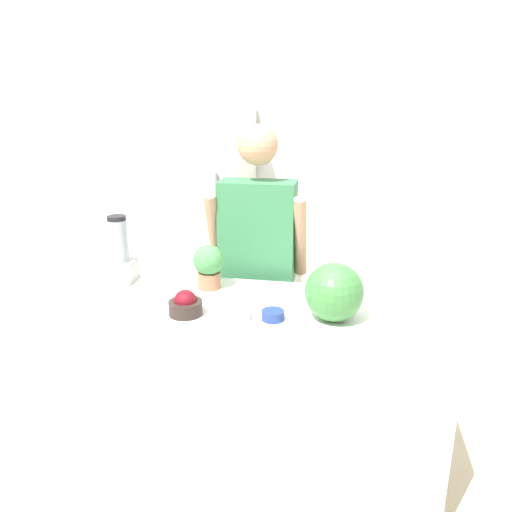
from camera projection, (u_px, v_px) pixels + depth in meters
wall_back at (294, 174)px, 3.90m from camera, size 8.00×0.06×2.60m
counter_island at (255, 388)px, 2.57m from camera, size 1.80×0.74×0.90m
refrigerator at (203, 232)px, 3.76m from camera, size 0.69×0.72×1.82m
person at (258, 270)px, 2.97m from camera, size 0.58×0.27×1.74m
cutting_board at (333, 322)px, 2.25m from camera, size 0.42×0.23×0.01m
watermelon at (334, 292)px, 2.22m from camera, size 0.26×0.26×0.26m
bowl_cherries at (185, 305)px, 2.33m from camera, size 0.16×0.16×0.12m
bowl_cream at (234, 311)px, 2.29m from camera, size 0.15×0.15×0.11m
bowl_small_blue at (273, 315)px, 2.28m from camera, size 0.11×0.11×0.05m
blender at (120, 255)px, 2.72m from camera, size 0.15×0.15×0.37m
potted_plant at (209, 265)px, 2.63m from camera, size 0.16×0.16×0.24m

